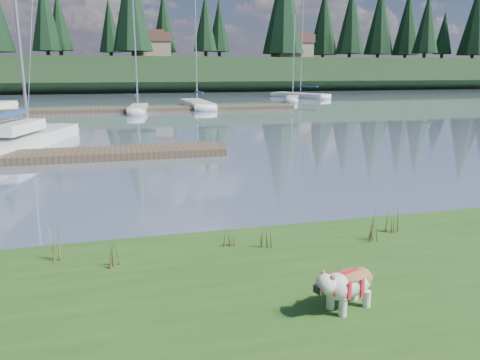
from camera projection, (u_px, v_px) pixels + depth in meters
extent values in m
plane|color=gray|center=(118.00, 112.00, 38.30)|extent=(200.00, 200.00, 0.00)
cube|color=black|center=(115.00, 75.00, 78.18)|extent=(200.00, 20.00, 5.00)
cylinder|color=silver|center=(343.00, 308.00, 5.84)|extent=(0.10, 0.10, 0.22)
cylinder|color=silver|center=(330.00, 301.00, 6.02)|extent=(0.10, 0.10, 0.22)
cylinder|color=silver|center=(367.00, 299.00, 6.08)|extent=(0.10, 0.10, 0.22)
cylinder|color=silver|center=(354.00, 292.00, 6.25)|extent=(0.10, 0.10, 0.22)
ellipsoid|color=silver|center=(350.00, 283.00, 6.00)|extent=(0.80, 0.57, 0.34)
ellipsoid|color=#976538|center=(351.00, 275.00, 5.98)|extent=(0.58, 0.48, 0.12)
ellipsoid|color=silver|center=(326.00, 284.00, 5.74)|extent=(0.32, 0.33, 0.25)
cube|color=black|center=(319.00, 289.00, 5.69)|extent=(0.11, 0.14, 0.10)
cube|color=white|center=(21.00, 142.00, 20.68)|extent=(4.29, 8.94, 0.70)
ellipsoid|color=white|center=(60.00, 130.00, 24.92)|extent=(2.48, 2.81, 0.70)
cube|color=navy|center=(3.00, 115.00, 19.12)|extent=(1.27, 3.87, 0.20)
cube|color=white|center=(14.00, 127.00, 20.03)|extent=(2.20, 3.43, 0.45)
cube|color=#4C3D2C|center=(13.00, 158.00, 17.52)|extent=(16.00, 2.00, 0.30)
cube|color=#4C3D2C|center=(143.00, 109.00, 38.77)|extent=(26.00, 2.20, 0.30)
ellipsoid|color=white|center=(8.00, 104.00, 43.49)|extent=(2.19, 2.48, 0.70)
cube|color=white|center=(138.00, 110.00, 37.47)|extent=(1.94, 5.55, 0.70)
ellipsoid|color=white|center=(141.00, 107.00, 40.09)|extent=(1.37, 1.63, 0.70)
cylinder|color=silver|center=(135.00, 47.00, 36.35)|extent=(0.12, 0.12, 8.55)
cube|color=navy|center=(137.00, 95.00, 36.48)|extent=(0.48, 2.17, 0.20)
cube|color=white|center=(197.00, 105.00, 42.68)|extent=(1.95, 8.41, 0.70)
ellipsoid|color=white|center=(190.00, 102.00, 46.63)|extent=(1.84, 2.30, 0.70)
cylinder|color=silver|center=(196.00, 24.00, 41.06)|extent=(0.12, 0.12, 12.91)
cube|color=navy|center=(199.00, 92.00, 41.34)|extent=(0.22, 3.34, 0.20)
cube|color=white|center=(293.00, 100.00, 50.27)|extent=(3.08, 5.31, 0.70)
ellipsoid|color=white|center=(293.00, 98.00, 52.80)|extent=(1.60, 1.76, 0.70)
cylinder|color=silver|center=(294.00, 55.00, 49.21)|extent=(0.12, 0.12, 8.09)
cube|color=navy|center=(293.00, 89.00, 49.31)|extent=(0.97, 2.01, 0.20)
cube|color=white|center=(300.00, 96.00, 57.26)|extent=(5.12, 8.05, 0.70)
ellipsoid|color=white|center=(277.00, 95.00, 60.24)|extent=(2.53, 2.74, 0.70)
cylinder|color=silver|center=(302.00, 40.00, 55.75)|extent=(0.12, 0.12, 12.00)
cube|color=navy|center=(307.00, 86.00, 56.18)|extent=(1.56, 2.97, 0.20)
cone|color=#475B23|center=(112.00, 252.00, 7.32)|extent=(0.03, 0.03, 0.46)
cone|color=brown|center=(119.00, 256.00, 7.30)|extent=(0.03, 0.03, 0.37)
cone|color=#475B23|center=(115.00, 249.00, 7.36)|extent=(0.03, 0.03, 0.50)
cone|color=brown|center=(121.00, 256.00, 7.35)|extent=(0.03, 0.03, 0.32)
cone|color=#475B23|center=(113.00, 255.00, 7.26)|extent=(0.03, 0.03, 0.41)
cone|color=#475B23|center=(226.00, 236.00, 8.14)|extent=(0.03, 0.03, 0.37)
cone|color=brown|center=(233.00, 239.00, 8.11)|extent=(0.03, 0.03, 0.30)
cone|color=#475B23|center=(229.00, 234.00, 8.17)|extent=(0.03, 0.03, 0.41)
cone|color=brown|center=(234.00, 239.00, 8.15)|extent=(0.03, 0.03, 0.26)
cone|color=#475B23|center=(228.00, 239.00, 8.07)|extent=(0.03, 0.03, 0.33)
cone|color=#475B23|center=(368.00, 226.00, 8.39)|extent=(0.03, 0.03, 0.55)
cone|color=brown|center=(375.00, 230.00, 8.37)|extent=(0.03, 0.03, 0.44)
cone|color=#475B23|center=(370.00, 224.00, 8.43)|extent=(0.03, 0.03, 0.60)
cone|color=brown|center=(375.00, 230.00, 8.42)|extent=(0.03, 0.03, 0.38)
cone|color=#475B23|center=(371.00, 229.00, 8.33)|extent=(0.03, 0.03, 0.49)
cone|color=#475B23|center=(51.00, 242.00, 7.57)|extent=(0.03, 0.03, 0.57)
cone|color=brown|center=(58.00, 246.00, 7.55)|extent=(0.03, 0.03, 0.46)
cone|color=#475B23|center=(55.00, 240.00, 7.61)|extent=(0.03, 0.03, 0.63)
cone|color=brown|center=(61.00, 247.00, 7.60)|extent=(0.03, 0.03, 0.40)
cone|color=#475B23|center=(52.00, 246.00, 7.51)|extent=(0.03, 0.03, 0.51)
cone|color=#475B23|center=(261.00, 238.00, 8.08)|extent=(0.03, 0.03, 0.37)
cone|color=brown|center=(268.00, 240.00, 8.05)|extent=(0.03, 0.03, 0.29)
cone|color=#475B23|center=(264.00, 236.00, 8.12)|extent=(0.03, 0.03, 0.40)
cone|color=brown|center=(269.00, 240.00, 8.10)|extent=(0.03, 0.03, 0.26)
cone|color=#475B23|center=(263.00, 240.00, 8.01)|extent=(0.03, 0.03, 0.33)
cone|color=#475B23|center=(389.00, 218.00, 8.84)|extent=(0.03, 0.03, 0.55)
cone|color=brown|center=(396.00, 221.00, 8.82)|extent=(0.03, 0.03, 0.44)
cone|color=#475B23|center=(391.00, 216.00, 8.88)|extent=(0.03, 0.03, 0.60)
cone|color=brown|center=(396.00, 222.00, 8.87)|extent=(0.03, 0.03, 0.38)
cone|color=#475B23|center=(392.00, 221.00, 8.78)|extent=(0.03, 0.03, 0.49)
cube|color=#33281C|center=(134.00, 254.00, 8.56)|extent=(60.00, 0.50, 0.14)
cylinder|color=#382619|center=(48.00, 53.00, 73.97)|extent=(0.60, 0.60, 1.80)
cone|color=black|center=(45.00, 14.00, 72.62)|extent=(4.84, 4.84, 11.00)
cylinder|color=#382619|center=(134.00, 53.00, 71.56)|extent=(0.60, 0.60, 1.80)
cone|color=black|center=(131.00, 3.00, 69.90)|extent=(6.16, 6.16, 14.00)
cylinder|color=#382619|center=(206.00, 54.00, 78.31)|extent=(0.60, 0.60, 1.80)
cone|color=black|center=(205.00, 23.00, 77.17)|extent=(3.96, 3.96, 9.00)
cylinder|color=#382619|center=(283.00, 54.00, 79.66)|extent=(0.60, 0.60, 1.80)
cone|color=black|center=(284.00, 4.00, 77.80)|extent=(7.04, 7.04, 16.00)
cylinder|color=#382619|center=(349.00, 55.00, 85.97)|extent=(0.60, 0.60, 1.80)
cone|color=black|center=(351.00, 19.00, 84.52)|extent=(5.28, 5.28, 12.00)
cylinder|color=#382619|center=(424.00, 55.00, 85.44)|extent=(0.60, 0.60, 1.80)
cone|color=black|center=(427.00, 23.00, 84.14)|extent=(4.62, 4.62, 10.50)
cylinder|color=#382619|center=(472.00, 56.00, 91.49)|extent=(0.60, 0.60, 1.80)
cone|color=black|center=(476.00, 19.00, 89.89)|extent=(5.94, 5.94, 13.50)
cube|color=gray|center=(151.00, 51.00, 76.90)|extent=(6.00, 5.00, 2.80)
cube|color=brown|center=(150.00, 37.00, 76.41)|extent=(6.30, 5.30, 1.40)
cube|color=brown|center=(150.00, 32.00, 76.23)|extent=(4.20, 3.60, 0.70)
cube|color=gray|center=(292.00, 52.00, 80.98)|extent=(6.00, 5.00, 2.80)
cube|color=brown|center=(292.00, 39.00, 80.50)|extent=(6.30, 5.30, 1.40)
cube|color=brown|center=(292.00, 34.00, 80.32)|extent=(4.20, 3.60, 0.70)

